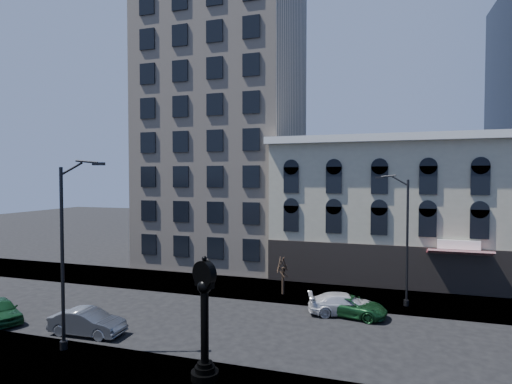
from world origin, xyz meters
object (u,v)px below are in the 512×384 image
(street_clock, at_px, (205,323))
(car_near_a, at_px, (0,310))
(street_lamp_near, at_px, (76,204))
(car_near_b, at_px, (87,322))

(street_clock, height_order, car_near_a, street_clock)
(car_near_a, bearing_deg, street_clock, -76.25)
(car_near_a, bearing_deg, street_lamp_near, -80.32)
(street_lamp_near, bearing_deg, street_clock, -26.07)
(street_lamp_near, xyz_separation_m, car_near_a, (-7.72, 2.05, -6.92))
(street_lamp_near, relative_size, car_near_a, 2.38)
(street_lamp_near, bearing_deg, car_near_a, 145.56)
(street_clock, distance_m, car_near_b, 9.28)
(car_near_b, bearing_deg, car_near_a, 86.94)
(street_lamp_near, distance_m, car_near_a, 10.58)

